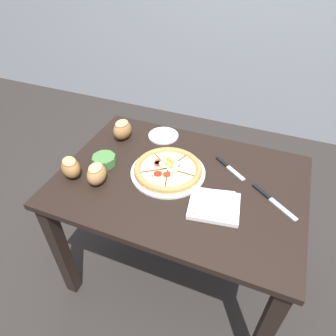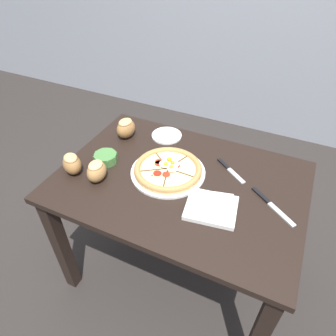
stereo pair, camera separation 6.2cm
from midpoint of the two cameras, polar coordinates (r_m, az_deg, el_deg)
The scene contains 11 objects.
ground_plane at distance 1.93m, azimuth 2.67°, elevation -18.28°, with size 12.00×12.00×0.00m, color #2D2826.
dining_table at distance 1.45m, azimuth 3.39°, elevation -5.58°, with size 1.11×0.78×0.72m.
pizza at distance 1.38m, azimuth 1.29°, elevation -0.31°, with size 0.35×0.35×0.05m.
ramekin_bowl at distance 1.47m, azimuth -10.62°, elevation 1.94°, with size 0.12×0.12×0.04m.
napkin_folded at distance 1.24m, azimuth 9.68°, elevation -7.34°, with size 0.23×0.20×0.04m.
bread_piece_near at distance 1.43m, azimuth -16.66°, elevation 0.81°, with size 0.13×0.13×0.10m.
bread_piece_mid at distance 1.36m, azimuth -12.18°, elevation -0.54°, with size 0.10×0.12×0.10m.
bread_piece_far at distance 1.62m, azimuth -6.94°, elevation 7.58°, with size 0.10×0.12×0.10m.
knife_main at distance 1.33m, azimuth 20.46°, elevation -6.74°, with size 0.20×0.16×0.01m.
knife_spare at distance 1.44m, azimuth 12.99°, elevation -0.45°, with size 0.17×0.13×0.01m.
side_saucer at distance 1.63m, azimuth 0.84°, elevation 6.18°, with size 0.16×0.16×0.01m.
Camera 2 is at (0.38, -0.93, 1.64)m, focal length 32.00 mm.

